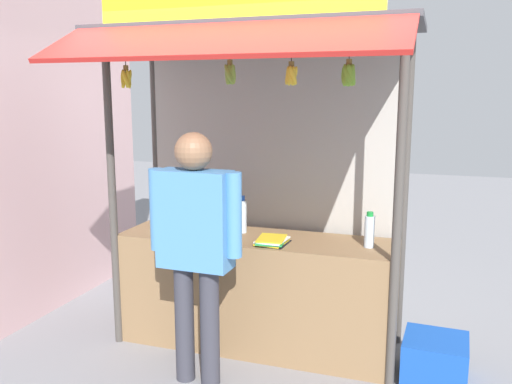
{
  "coord_description": "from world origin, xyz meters",
  "views": [
    {
      "loc": [
        1.27,
        -3.76,
        1.95
      ],
      "look_at": [
        0.0,
        0.0,
        1.22
      ],
      "focal_mm": 37.75,
      "sensor_mm": 36.0,
      "label": 1
    }
  ],
  "objects": [
    {
      "name": "ground_plane",
      "position": [
        0.0,
        0.0,
        0.0
      ],
      "size": [
        20.0,
        20.0,
        0.0
      ],
      "primitive_type": "plane",
      "color": "gray"
    },
    {
      "name": "stall_counter",
      "position": [
        0.0,
        0.0,
        0.44
      ],
      "size": [
        2.11,
        0.6,
        0.87
      ],
      "primitive_type": "cube",
      "color": "olive",
      "rests_on": "ground"
    },
    {
      "name": "stall_structure",
      "position": [
        0.0,
        0.09,
        1.65
      ],
      "size": [
        2.31,
        1.43,
        2.77
      ],
      "color": "#4C4742",
      "rests_on": "ground"
    },
    {
      "name": "water_bottle_back_right",
      "position": [
        -0.15,
        0.1,
        1.01
      ],
      "size": [
        0.08,
        0.08,
        0.29
      ],
      "color": "silver",
      "rests_on": "stall_counter"
    },
    {
      "name": "water_bottle_rear_center",
      "position": [
        0.85,
        0.0,
        0.99
      ],
      "size": [
        0.07,
        0.07,
        0.26
      ],
      "color": "silver",
      "rests_on": "stall_counter"
    },
    {
      "name": "water_bottle_right",
      "position": [
        -0.82,
        0.06,
        1.02
      ],
      "size": [
        0.09,
        0.09,
        0.32
      ],
      "color": "silver",
      "rests_on": "stall_counter"
    },
    {
      "name": "water_bottle_far_left",
      "position": [
        -0.56,
        0.22,
        1.02
      ],
      "size": [
        0.09,
        0.09,
        0.32
      ],
      "color": "silver",
      "rests_on": "stall_counter"
    },
    {
      "name": "water_bottle_far_right",
      "position": [
        -0.66,
        0.01,
        1.01
      ],
      "size": [
        0.08,
        0.08,
        0.3
      ],
      "color": "silver",
      "rests_on": "stall_counter"
    },
    {
      "name": "magazine_stack_mid_left",
      "position": [
        -0.41,
        -0.19,
        0.9
      ],
      "size": [
        0.23,
        0.31,
        0.05
      ],
      "color": "blue",
      "rests_on": "stall_counter"
    },
    {
      "name": "magazine_stack_mid_right",
      "position": [
        0.17,
        -0.14,
        0.89
      ],
      "size": [
        0.23,
        0.28,
        0.05
      ],
      "color": "black",
      "rests_on": "stall_counter"
    },
    {
      "name": "banana_bunch_inner_right",
      "position": [
        -0.04,
        -0.4,
        2.08
      ],
      "size": [
        0.08,
        0.09,
        0.28
      ],
      "color": "#332D23"
    },
    {
      "name": "banana_bunch_rightmost",
      "position": [
        0.37,
        -0.4,
        2.06
      ],
      "size": [
        0.09,
        0.1,
        0.29
      ],
      "color": "#332D23"
    },
    {
      "name": "banana_bunch_leftmost",
      "position": [
        0.73,
        -0.4,
        2.06
      ],
      "size": [
        0.1,
        0.1,
        0.3
      ],
      "color": "#332D23"
    },
    {
      "name": "banana_bunch_inner_left",
      "position": [
        -0.83,
        -0.4,
        2.06
      ],
      "size": [
        0.09,
        0.09,
        0.3
      ],
      "color": "#332D23"
    },
    {
      "name": "vendor_person",
      "position": [
        -0.2,
        -0.65,
        1.03
      ],
      "size": [
        0.65,
        0.25,
        1.71
      ],
      "rotation": [
        0.0,
        0.0,
        -0.03
      ],
      "color": "#383842",
      "rests_on": "ground"
    },
    {
      "name": "plastic_crate",
      "position": [
        1.34,
        -0.11,
        0.15
      ],
      "size": [
        0.44,
        0.44,
        0.3
      ],
      "primitive_type": "cube",
      "rotation": [
        0.0,
        0.0,
        -0.05
      ],
      "color": "#194CB2",
      "rests_on": "ground"
    },
    {
      "name": "neighbour_wall",
      "position": [
        -2.06,
        0.3,
        1.66
      ],
      "size": [
        0.2,
        2.4,
        3.32
      ],
      "primitive_type": "cube",
      "color": "beige",
      "rests_on": "ground"
    }
  ]
}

